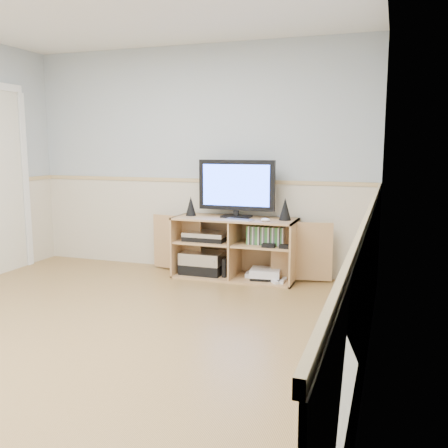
{
  "coord_description": "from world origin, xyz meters",
  "views": [
    {
      "loc": [
        2.11,
        -3.0,
        1.41
      ],
      "look_at": [
        0.68,
        1.2,
        0.71
      ],
      "focal_mm": 40.0,
      "sensor_mm": 36.0,
      "label": 1
    }
  ],
  "objects_px": {
    "monitor": "(236,187)",
    "media_cabinet": "(236,246)",
    "game_consoles": "(265,274)",
    "keyboard": "(239,220)"
  },
  "relations": [
    {
      "from": "keyboard",
      "to": "game_consoles",
      "type": "distance_m",
      "value": 0.65
    },
    {
      "from": "media_cabinet",
      "to": "keyboard",
      "type": "bearing_deg",
      "value": -66.5
    },
    {
      "from": "media_cabinet",
      "to": "monitor",
      "type": "height_order",
      "value": "monitor"
    },
    {
      "from": "game_consoles",
      "to": "media_cabinet",
      "type": "bearing_deg",
      "value": 168.26
    },
    {
      "from": "keyboard",
      "to": "game_consoles",
      "type": "bearing_deg",
      "value": 38.63
    },
    {
      "from": "media_cabinet",
      "to": "game_consoles",
      "type": "relative_size",
      "value": 4.46
    },
    {
      "from": "media_cabinet",
      "to": "monitor",
      "type": "distance_m",
      "value": 0.65
    },
    {
      "from": "monitor",
      "to": "keyboard",
      "type": "height_order",
      "value": "monitor"
    },
    {
      "from": "monitor",
      "to": "media_cabinet",
      "type": "bearing_deg",
      "value": 90.0
    },
    {
      "from": "media_cabinet",
      "to": "monitor",
      "type": "bearing_deg",
      "value": -90.0
    }
  ]
}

